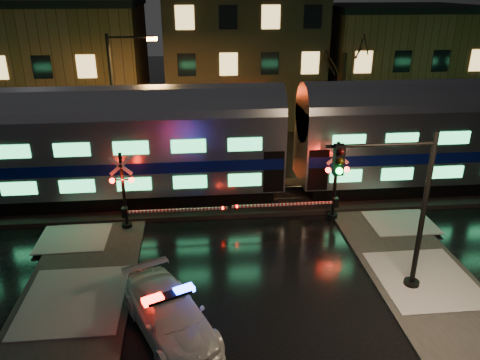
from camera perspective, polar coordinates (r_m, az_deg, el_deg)
The scene contains 12 objects.
ground at distance 20.22m, azimuth 0.75°, elevation -8.50°, with size 120.00×120.00×0.00m, color black.
ballast at distance 24.56m, azimuth -0.55°, elevation -2.24°, with size 90.00×4.20×0.24m, color black.
sidewalk_right at distance 17.47m, azimuth 25.94°, elevation -16.59°, with size 4.00×20.00×0.12m, color #2D2D2D.
building_left at distance 41.14m, azimuth -21.73°, elevation 12.79°, with size 14.00×10.00×9.00m, color brown.
building_mid at distance 40.16m, azimuth 0.03°, elevation 15.93°, with size 12.00×11.00×11.50m, color brown.
building_right at distance 43.15m, azimuth 18.05°, elevation 13.33°, with size 12.00×10.00×8.50m, color brown.
train at distance 23.77m, azimuth 6.23°, elevation 5.21°, with size 51.00×3.12×5.92m.
police_car at distance 15.74m, azimuth -8.51°, elevation -15.92°, with size 3.76×5.21×1.56m.
crossing_signal_right at distance 22.24m, azimuth 10.64°, elevation -1.18°, with size 5.53×0.64×3.91m.
crossing_signal_left at distance 21.63m, azimuth -12.99°, elevation -2.33°, with size 5.27×0.63×3.73m.
traffic_light at distance 17.04m, azimuth 18.67°, elevation -3.70°, with size 3.94×0.71×6.09m.
streetlight at distance 27.14m, azimuth -14.59°, elevation 9.66°, with size 2.72×0.28×8.12m.
Camera 1 is at (-1.97, -17.18, 10.46)m, focal length 35.00 mm.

